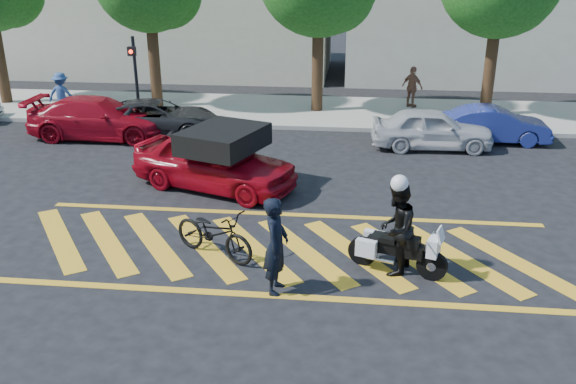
# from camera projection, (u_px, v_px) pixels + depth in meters

# --- Properties ---
(ground) EXTENTS (90.00, 90.00, 0.00)m
(ground) POSITION_uv_depth(u_px,v_px,m) (281.00, 250.00, 13.17)
(ground) COLOR black
(ground) RESTS_ON ground
(sidewalk) EXTENTS (60.00, 5.00, 0.15)m
(sidewalk) POSITION_uv_depth(u_px,v_px,m) (317.00, 112.00, 24.24)
(sidewalk) COLOR #9E998E
(sidewalk) RESTS_ON ground
(crosswalk) EXTENTS (12.33, 4.00, 0.01)m
(crosswalk) POSITION_uv_depth(u_px,v_px,m) (279.00, 249.00, 13.17)
(crosswalk) COLOR gold
(crosswalk) RESTS_ON ground
(signal_pole) EXTENTS (0.28, 0.43, 3.20)m
(signal_pole) POSITION_uv_depth(u_px,v_px,m) (135.00, 72.00, 22.12)
(signal_pole) COLOR black
(signal_pole) RESTS_ON ground
(officer_bike) EXTENTS (0.52, 0.73, 1.89)m
(officer_bike) POSITION_uv_depth(u_px,v_px,m) (276.00, 246.00, 11.23)
(officer_bike) COLOR black
(officer_bike) RESTS_ON ground
(bicycle) EXTENTS (2.12, 1.60, 1.07)m
(bicycle) POSITION_uv_depth(u_px,v_px,m) (214.00, 233.00, 12.71)
(bicycle) COLOR black
(bicycle) RESTS_ON ground
(police_motorcycle) EXTENTS (1.95, 1.02, 0.90)m
(police_motorcycle) POSITION_uv_depth(u_px,v_px,m) (396.00, 249.00, 12.11)
(police_motorcycle) COLOR black
(police_motorcycle) RESTS_ON ground
(officer_moto) EXTENTS (0.99, 1.12, 1.90)m
(officer_moto) POSITION_uv_depth(u_px,v_px,m) (396.00, 228.00, 11.93)
(officer_moto) COLOR black
(officer_moto) RESTS_ON ground
(red_convertible) EXTENTS (4.88, 3.27, 1.54)m
(red_convertible) POSITION_uv_depth(u_px,v_px,m) (214.00, 161.00, 16.34)
(red_convertible) COLOR maroon
(red_convertible) RESTS_ON ground
(parked_left) EXTENTS (4.83, 1.99, 1.40)m
(parked_left) POSITION_uv_depth(u_px,v_px,m) (99.00, 118.00, 20.84)
(parked_left) COLOR maroon
(parked_left) RESTS_ON ground
(parked_mid_left) EXTENTS (4.68, 2.53, 1.25)m
(parked_mid_left) POSITION_uv_depth(u_px,v_px,m) (156.00, 118.00, 21.12)
(parked_mid_left) COLOR black
(parked_mid_left) RESTS_ON ground
(parked_mid_right) EXTENTS (3.94, 1.70, 1.32)m
(parked_mid_right) POSITION_uv_depth(u_px,v_px,m) (432.00, 129.00, 19.73)
(parked_mid_right) COLOR #B2B2B6
(parked_mid_right) RESTS_ON ground
(parked_right) EXTENTS (3.64, 1.34, 1.19)m
(parked_right) POSITION_uv_depth(u_px,v_px,m) (494.00, 125.00, 20.42)
(parked_right) COLOR navy
(parked_right) RESTS_ON ground
(pedestrian_left) EXTENTS (1.08, 0.64, 1.66)m
(pedestrian_left) POSITION_uv_depth(u_px,v_px,m) (62.00, 95.00, 23.01)
(pedestrian_left) COLOR #304E85
(pedestrian_left) RESTS_ON sidewalk
(pedestrian_right) EXTENTS (0.99, 0.93, 1.63)m
(pedestrian_right) POSITION_uv_depth(u_px,v_px,m) (412.00, 87.00, 24.34)
(pedestrian_right) COLOR brown
(pedestrian_right) RESTS_ON sidewalk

